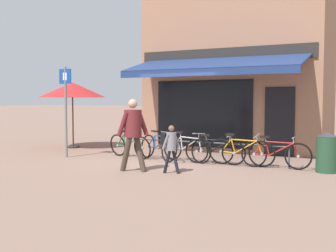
# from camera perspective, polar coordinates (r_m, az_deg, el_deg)

# --- Properties ---
(ground_plane) EXTENTS (160.00, 160.00, 0.00)m
(ground_plane) POSITION_cam_1_polar(r_m,az_deg,el_deg) (11.95, -0.40, -4.68)
(ground_plane) COLOR #846656
(shop_front) EXTENTS (6.14, 4.75, 5.53)m
(shop_front) POSITION_cam_1_polar(r_m,az_deg,el_deg) (15.14, 9.43, 7.50)
(shop_front) COLOR #9E7056
(shop_front) RESTS_ON ground_plane
(bike_rack_rail) EXTENTS (4.86, 0.04, 0.57)m
(bike_rack_rail) POSITION_cam_1_polar(r_m,az_deg,el_deg) (11.58, 4.51, -2.51)
(bike_rack_rail) COLOR #47494F
(bike_rack_rail) RESTS_ON ground_plane
(bicycle_green) EXTENTS (1.72, 0.70, 0.84)m
(bicycle_green) POSITION_cam_1_polar(r_m,az_deg,el_deg) (12.51, -5.23, -2.64)
(bicycle_green) COLOR black
(bicycle_green) RESTS_ON ground_plane
(bicycle_blue) EXTENTS (1.65, 0.90, 0.86)m
(bicycle_blue) POSITION_cam_1_polar(r_m,az_deg,el_deg) (11.98, -1.34, -2.86)
(bicycle_blue) COLOR black
(bicycle_blue) RESTS_ON ground_plane
(bicycle_silver) EXTENTS (1.69, 0.59, 0.83)m
(bicycle_silver) POSITION_cam_1_polar(r_m,az_deg,el_deg) (11.70, 2.52, -3.04)
(bicycle_silver) COLOR black
(bicycle_silver) RESTS_ON ground_plane
(bicycle_black) EXTENTS (1.67, 0.52, 0.80)m
(bicycle_black) POSITION_cam_1_polar(r_m,az_deg,el_deg) (11.28, 6.35, -3.37)
(bicycle_black) COLOR black
(bicycle_black) RESTS_ON ground_plane
(bicycle_orange) EXTENTS (1.79, 0.52, 0.86)m
(bicycle_orange) POSITION_cam_1_polar(r_m,az_deg,el_deg) (11.08, 9.82, -3.44)
(bicycle_orange) COLOR black
(bicycle_orange) RESTS_ON ground_plane
(bicycle_red) EXTENTS (1.76, 0.52, 0.81)m
(bicycle_red) POSITION_cam_1_polar(r_m,az_deg,el_deg) (10.88, 14.35, -3.69)
(bicycle_red) COLOR black
(bicycle_red) RESTS_ON ground_plane
(pedestrian_adult) EXTENTS (0.67, 0.58, 1.75)m
(pedestrian_adult) POSITION_cam_1_polar(r_m,az_deg,el_deg) (10.09, -4.78, -0.25)
(pedestrian_adult) COLOR #47382D
(pedestrian_adult) RESTS_ON ground_plane
(pedestrian_child) EXTENTS (0.48, 0.31, 1.13)m
(pedestrian_child) POSITION_cam_1_polar(r_m,az_deg,el_deg) (9.83, 0.32, -2.34)
(pedestrian_child) COLOR black
(pedestrian_child) RESTS_ON ground_plane
(litter_bin) EXTENTS (0.51, 0.51, 0.95)m
(litter_bin) POSITION_cam_1_polar(r_m,az_deg,el_deg) (10.64, 20.73, -3.36)
(litter_bin) COLOR #23472D
(litter_bin) RESTS_ON ground_plane
(parking_sign) EXTENTS (0.44, 0.07, 2.68)m
(parking_sign) POSITION_cam_1_polar(r_m,az_deg,el_deg) (12.83, -13.69, 3.09)
(parking_sign) COLOR slate
(parking_sign) RESTS_ON ground_plane
(cafe_parasol) EXTENTS (2.33, 2.33, 2.32)m
(cafe_parasol) POSITION_cam_1_polar(r_m,az_deg,el_deg) (15.29, -12.81, 4.76)
(cafe_parasol) COLOR #4C3D2D
(cafe_parasol) RESTS_ON ground_plane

